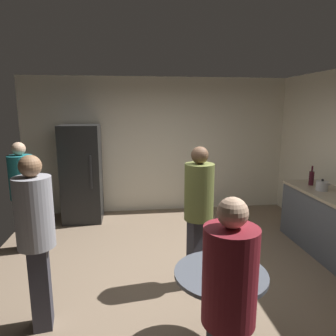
{
  "coord_description": "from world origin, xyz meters",
  "views": [
    {
      "loc": [
        -0.58,
        -3.5,
        2.12
      ],
      "look_at": [
        -0.08,
        0.5,
        1.31
      ],
      "focal_mm": 32.61,
      "sensor_mm": 36.0,
      "label": 1
    }
  ],
  "objects_px": {
    "plastic_cup_white": "(217,262)",
    "person_in_teal_shirt": "(22,189)",
    "foreground_table": "(220,283)",
    "person_in_olive_shirt": "(199,206)",
    "beer_bottle_brown": "(250,275)",
    "person_in_maroon_shirt": "(229,300)",
    "wine_bottle_on_counter": "(311,178)",
    "person_in_gray_shirt": "(36,230)",
    "kettle": "(322,186)",
    "beer_bottle_amber": "(221,267)",
    "refrigerator": "(82,174)"
  },
  "relations": [
    {
      "from": "refrigerator",
      "to": "plastic_cup_white",
      "type": "bearing_deg",
      "value": -63.7
    },
    {
      "from": "wine_bottle_on_counter",
      "to": "beer_bottle_amber",
      "type": "bearing_deg",
      "value": -134.75
    },
    {
      "from": "wine_bottle_on_counter",
      "to": "beer_bottle_brown",
      "type": "height_order",
      "value": "wine_bottle_on_counter"
    },
    {
      "from": "kettle",
      "to": "person_in_maroon_shirt",
      "type": "xyz_separation_m",
      "value": [
        -2.23,
        -2.42,
        -0.04
      ]
    },
    {
      "from": "refrigerator",
      "to": "person_in_teal_shirt",
      "type": "relative_size",
      "value": 1.1
    },
    {
      "from": "plastic_cup_white",
      "to": "beer_bottle_amber",
      "type": "bearing_deg",
      "value": -95.93
    },
    {
      "from": "wine_bottle_on_counter",
      "to": "person_in_gray_shirt",
      "type": "distance_m",
      "value": 4.05
    },
    {
      "from": "kettle",
      "to": "person_in_olive_shirt",
      "type": "relative_size",
      "value": 0.14
    },
    {
      "from": "beer_bottle_brown",
      "to": "person_in_teal_shirt",
      "type": "height_order",
      "value": "person_in_teal_shirt"
    },
    {
      "from": "wine_bottle_on_counter",
      "to": "foreground_table",
      "type": "relative_size",
      "value": 0.39
    },
    {
      "from": "kettle",
      "to": "beer_bottle_brown",
      "type": "distance_m",
      "value": 2.74
    },
    {
      "from": "kettle",
      "to": "plastic_cup_white",
      "type": "height_order",
      "value": "kettle"
    },
    {
      "from": "refrigerator",
      "to": "beer_bottle_amber",
      "type": "distance_m",
      "value": 3.82
    },
    {
      "from": "person_in_maroon_shirt",
      "to": "person_in_olive_shirt",
      "type": "height_order",
      "value": "person_in_olive_shirt"
    },
    {
      "from": "wine_bottle_on_counter",
      "to": "person_in_olive_shirt",
      "type": "distance_m",
      "value": 2.32
    },
    {
      "from": "foreground_table",
      "to": "person_in_maroon_shirt",
      "type": "xyz_separation_m",
      "value": [
        -0.16,
        -0.67,
        0.31
      ]
    },
    {
      "from": "refrigerator",
      "to": "person_in_olive_shirt",
      "type": "bearing_deg",
      "value": -54.89
    },
    {
      "from": "beer_bottle_brown",
      "to": "person_in_maroon_shirt",
      "type": "height_order",
      "value": "person_in_maroon_shirt"
    },
    {
      "from": "refrigerator",
      "to": "wine_bottle_on_counter",
      "type": "xyz_separation_m",
      "value": [
        3.74,
        -1.32,
        0.12
      ]
    },
    {
      "from": "foreground_table",
      "to": "beer_bottle_amber",
      "type": "bearing_deg",
      "value": -111.11
    },
    {
      "from": "plastic_cup_white",
      "to": "person_in_gray_shirt",
      "type": "height_order",
      "value": "person_in_gray_shirt"
    },
    {
      "from": "plastic_cup_white",
      "to": "wine_bottle_on_counter",
      "type": "bearing_deg",
      "value": 43.57
    },
    {
      "from": "wine_bottle_on_counter",
      "to": "refrigerator",
      "type": "bearing_deg",
      "value": 160.55
    },
    {
      "from": "wine_bottle_on_counter",
      "to": "person_in_gray_shirt",
      "type": "height_order",
      "value": "person_in_gray_shirt"
    },
    {
      "from": "wine_bottle_on_counter",
      "to": "person_in_olive_shirt",
      "type": "relative_size",
      "value": 0.18
    },
    {
      "from": "foreground_table",
      "to": "person_in_olive_shirt",
      "type": "height_order",
      "value": "person_in_olive_shirt"
    },
    {
      "from": "refrigerator",
      "to": "foreground_table",
      "type": "xyz_separation_m",
      "value": [
        1.65,
        -3.4,
        -0.27
      ]
    },
    {
      "from": "person_in_teal_shirt",
      "to": "person_in_olive_shirt",
      "type": "relative_size",
      "value": 0.97
    },
    {
      "from": "refrigerator",
      "to": "person_in_maroon_shirt",
      "type": "relative_size",
      "value": 1.12
    },
    {
      "from": "foreground_table",
      "to": "plastic_cup_white",
      "type": "relative_size",
      "value": 7.27
    },
    {
      "from": "foreground_table",
      "to": "person_in_maroon_shirt",
      "type": "relative_size",
      "value": 0.5
    },
    {
      "from": "person_in_gray_shirt",
      "to": "foreground_table",
      "type": "bearing_deg",
      "value": -25.08
    },
    {
      "from": "person_in_gray_shirt",
      "to": "beer_bottle_brown",
      "type": "bearing_deg",
      "value": -29.82
    },
    {
      "from": "foreground_table",
      "to": "person_in_olive_shirt",
      "type": "bearing_deg",
      "value": 88.27
    },
    {
      "from": "plastic_cup_white",
      "to": "person_in_gray_shirt",
      "type": "bearing_deg",
      "value": 166.25
    },
    {
      "from": "wine_bottle_on_counter",
      "to": "foreground_table",
      "type": "xyz_separation_m",
      "value": [
        -2.09,
        -2.08,
        -0.39
      ]
    },
    {
      "from": "person_in_teal_shirt",
      "to": "person_in_olive_shirt",
      "type": "xyz_separation_m",
      "value": [
        2.35,
        -1.21,
        0.03
      ]
    },
    {
      "from": "wine_bottle_on_counter",
      "to": "foreground_table",
      "type": "distance_m",
      "value": 2.97
    },
    {
      "from": "person_in_gray_shirt",
      "to": "person_in_olive_shirt",
      "type": "relative_size",
      "value": 1.01
    },
    {
      "from": "refrigerator",
      "to": "wine_bottle_on_counter",
      "type": "height_order",
      "value": "refrigerator"
    },
    {
      "from": "beer_bottle_amber",
      "to": "person_in_olive_shirt",
      "type": "relative_size",
      "value": 0.14
    },
    {
      "from": "beer_bottle_amber",
      "to": "person_in_maroon_shirt",
      "type": "relative_size",
      "value": 0.14
    },
    {
      "from": "plastic_cup_white",
      "to": "person_in_maroon_shirt",
      "type": "relative_size",
      "value": 0.07
    },
    {
      "from": "beer_bottle_brown",
      "to": "person_in_gray_shirt",
      "type": "bearing_deg",
      "value": 159.1
    },
    {
      "from": "foreground_table",
      "to": "person_in_teal_shirt",
      "type": "relative_size",
      "value": 0.49
    },
    {
      "from": "plastic_cup_white",
      "to": "person_in_teal_shirt",
      "type": "bearing_deg",
      "value": 137.18
    },
    {
      "from": "beer_bottle_brown",
      "to": "person_in_maroon_shirt",
      "type": "relative_size",
      "value": 0.14
    },
    {
      "from": "person_in_gray_shirt",
      "to": "person_in_teal_shirt",
      "type": "distance_m",
      "value": 1.88
    },
    {
      "from": "kettle",
      "to": "person_in_gray_shirt",
      "type": "xyz_separation_m",
      "value": [
        -3.7,
        -1.29,
        0.03
      ]
    },
    {
      "from": "plastic_cup_white",
      "to": "beer_bottle_brown",
      "type": "bearing_deg",
      "value": -58.19
    }
  ]
}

